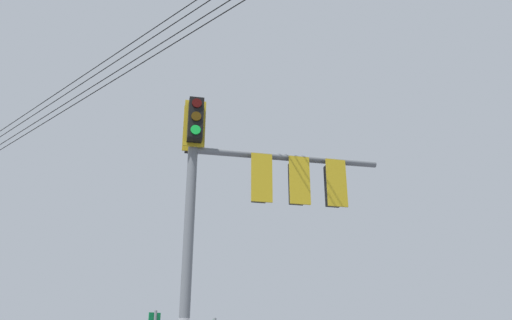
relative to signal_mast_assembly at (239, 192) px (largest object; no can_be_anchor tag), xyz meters
name	(u,v)px	position (x,y,z in m)	size (l,w,h in m)	color
signal_mast_assembly	(239,192)	(0.00, 0.00, 0.00)	(3.76, 2.74, 6.87)	slate
overhead_wire_span	(163,36)	(0.88, -1.91, 4.29)	(1.47, 29.96, 0.96)	black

